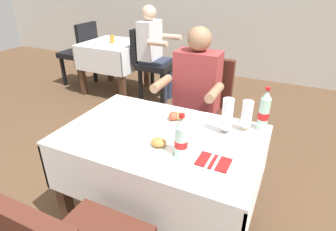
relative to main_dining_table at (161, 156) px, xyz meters
name	(u,v)px	position (x,y,z in m)	size (l,w,h in m)	color
ground_plane	(138,229)	(-0.11, -0.16, -0.56)	(11.00, 11.00, 0.00)	brown
main_dining_table	(161,156)	(0.00, 0.00, 0.00)	(1.22, 0.81, 0.73)	white
chair_far_diner_seat	(202,109)	(0.00, 0.80, -0.01)	(0.44, 0.50, 0.97)	#4C2319
seated_diner_far	(194,96)	(-0.04, 0.69, 0.15)	(0.50, 0.46, 1.26)	#282D42
plate_near_camera	(159,144)	(0.05, -0.13, 0.18)	(0.22, 0.22, 0.06)	white
plate_far_diner	(175,119)	(0.01, 0.19, 0.19)	(0.25, 0.25, 0.07)	white
beer_glass_left	(227,116)	(0.36, 0.18, 0.29)	(0.07, 0.07, 0.23)	white
beer_glass_middle	(247,116)	(0.46, 0.26, 0.27)	(0.07, 0.07, 0.20)	white
cola_bottle_primary	(181,139)	(0.20, -0.16, 0.28)	(0.07, 0.07, 0.26)	silver
cola_bottle_secondary	(264,111)	(0.55, 0.33, 0.29)	(0.07, 0.07, 0.28)	silver
napkin_cutlery_set	(214,162)	(0.38, -0.14, 0.17)	(0.17, 0.19, 0.01)	maroon
background_dining_table	(114,56)	(-1.77, 1.98, -0.02)	(0.81, 0.79, 0.73)	white
background_chair_left	(81,50)	(-2.38, 1.98, -0.01)	(0.50, 0.44, 0.97)	black
background_chair_right	(151,60)	(-1.15, 1.98, -0.01)	(0.50, 0.44, 0.97)	black
background_patron	(154,49)	(-1.11, 1.98, 0.15)	(0.46, 0.50, 1.26)	#282D42
background_table_tumbler	(112,39)	(-1.75, 1.94, 0.22)	(0.06, 0.06, 0.11)	#C68928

